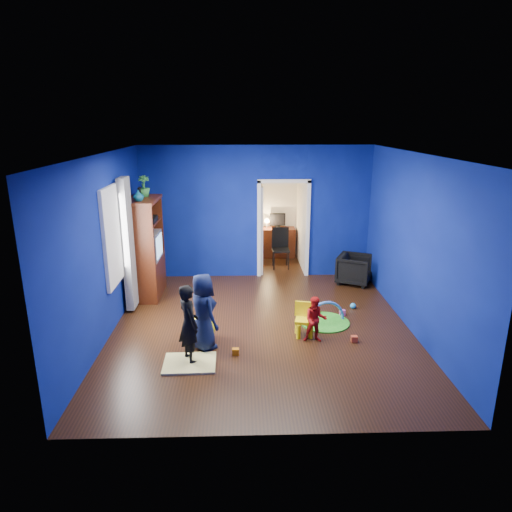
{
  "coord_description": "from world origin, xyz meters",
  "views": [
    {
      "loc": [
        -0.32,
        -7.07,
        3.39
      ],
      "look_at": [
        -0.08,
        0.4,
        1.16
      ],
      "focal_mm": 32.0,
      "sensor_mm": 36.0,
      "label": 1
    }
  ],
  "objects_px": {
    "play_mat": "(325,322)",
    "kid_chair": "(304,322)",
    "child_black": "(189,324)",
    "toddler_red": "(315,320)",
    "tv_armoire": "(146,248)",
    "vase": "(138,196)",
    "study_desk": "(278,242)",
    "hopper_ball": "(202,328)",
    "armchair": "(355,269)",
    "child_navy": "(203,312)",
    "crt_tv": "(147,246)",
    "folding_chair": "(281,249)"
  },
  "relations": [
    {
      "from": "hopper_ball",
      "to": "play_mat",
      "type": "xyz_separation_m",
      "value": [
        2.08,
        0.59,
        -0.2
      ]
    },
    {
      "from": "play_mat",
      "to": "kid_chair",
      "type": "bearing_deg",
      "value": -131.95
    },
    {
      "from": "play_mat",
      "to": "child_navy",
      "type": "bearing_deg",
      "value": -157.57
    },
    {
      "from": "kid_chair",
      "to": "child_navy",
      "type": "bearing_deg",
      "value": -154.8
    },
    {
      "from": "vase",
      "to": "folding_chair",
      "type": "relative_size",
      "value": 0.22
    },
    {
      "from": "toddler_red",
      "to": "study_desk",
      "type": "height_order",
      "value": "same"
    },
    {
      "from": "armchair",
      "to": "child_navy",
      "type": "relative_size",
      "value": 0.58
    },
    {
      "from": "child_black",
      "to": "folding_chair",
      "type": "bearing_deg",
      "value": -50.8
    },
    {
      "from": "child_navy",
      "to": "kid_chair",
      "type": "distance_m",
      "value": 1.68
    },
    {
      "from": "study_desk",
      "to": "folding_chair",
      "type": "height_order",
      "value": "folding_chair"
    },
    {
      "from": "child_black",
      "to": "study_desk",
      "type": "distance_m",
      "value": 5.59
    },
    {
      "from": "study_desk",
      "to": "folding_chair",
      "type": "bearing_deg",
      "value": -90.0
    },
    {
      "from": "toddler_red",
      "to": "vase",
      "type": "bearing_deg",
      "value": 153.05
    },
    {
      "from": "crt_tv",
      "to": "play_mat",
      "type": "height_order",
      "value": "crt_tv"
    },
    {
      "from": "vase",
      "to": "folding_chair",
      "type": "xyz_separation_m",
      "value": [
        2.82,
        1.96,
        -1.6
      ]
    },
    {
      "from": "child_black",
      "to": "child_navy",
      "type": "xyz_separation_m",
      "value": [
        0.18,
        0.4,
        0.01
      ]
    },
    {
      "from": "kid_chair",
      "to": "child_black",
      "type": "bearing_deg",
      "value": -144.33
    },
    {
      "from": "toddler_red",
      "to": "vase",
      "type": "distance_m",
      "value": 3.94
    },
    {
      "from": "tv_armoire",
      "to": "vase",
      "type": "bearing_deg",
      "value": -90.0
    },
    {
      "from": "toddler_red",
      "to": "study_desk",
      "type": "relative_size",
      "value": 0.85
    },
    {
      "from": "child_black",
      "to": "kid_chair",
      "type": "distance_m",
      "value": 1.96
    },
    {
      "from": "armchair",
      "to": "hopper_ball",
      "type": "distance_m",
      "value": 4.01
    },
    {
      "from": "kid_chair",
      "to": "play_mat",
      "type": "height_order",
      "value": "kid_chair"
    },
    {
      "from": "child_black",
      "to": "vase",
      "type": "bearing_deg",
      "value": -4.45
    },
    {
      "from": "vase",
      "to": "study_desk",
      "type": "height_order",
      "value": "vase"
    },
    {
      "from": "child_navy",
      "to": "study_desk",
      "type": "distance_m",
      "value": 5.15
    },
    {
      "from": "child_navy",
      "to": "hopper_ball",
      "type": "bearing_deg",
      "value": -22.93
    },
    {
      "from": "child_navy",
      "to": "hopper_ball",
      "type": "relative_size",
      "value": 2.81
    },
    {
      "from": "armchair",
      "to": "child_navy",
      "type": "distance_m",
      "value": 4.15
    },
    {
      "from": "armchair",
      "to": "hopper_ball",
      "type": "xyz_separation_m",
      "value": [
        -3.07,
        -2.58,
        -0.1
      ]
    },
    {
      "from": "toddler_red",
      "to": "hopper_ball",
      "type": "relative_size",
      "value": 1.75
    },
    {
      "from": "vase",
      "to": "folding_chair",
      "type": "height_order",
      "value": "vase"
    },
    {
      "from": "tv_armoire",
      "to": "kid_chair",
      "type": "relative_size",
      "value": 3.92
    },
    {
      "from": "tv_armoire",
      "to": "play_mat",
      "type": "xyz_separation_m",
      "value": [
        3.33,
        -1.46,
        -0.97
      ]
    },
    {
      "from": "play_mat",
      "to": "folding_chair",
      "type": "distance_m",
      "value": 3.2
    },
    {
      "from": "tv_armoire",
      "to": "hopper_ball",
      "type": "xyz_separation_m",
      "value": [
        1.25,
        -2.05,
        -0.77
      ]
    },
    {
      "from": "child_navy",
      "to": "play_mat",
      "type": "bearing_deg",
      "value": -101.81
    },
    {
      "from": "child_black",
      "to": "toddler_red",
      "type": "xyz_separation_m",
      "value": [
        1.93,
        0.56,
        -0.22
      ]
    },
    {
      "from": "tv_armoire",
      "to": "crt_tv",
      "type": "bearing_deg",
      "value": 0.0
    },
    {
      "from": "tv_armoire",
      "to": "kid_chair",
      "type": "bearing_deg",
      "value": -33.82
    },
    {
      "from": "child_black",
      "to": "tv_armoire",
      "type": "bearing_deg",
      "value": -6.94
    },
    {
      "from": "child_black",
      "to": "child_navy",
      "type": "bearing_deg",
      "value": -53.43
    },
    {
      "from": "crt_tv",
      "to": "play_mat",
      "type": "bearing_deg",
      "value": -23.99
    },
    {
      "from": "child_black",
      "to": "tv_armoire",
      "type": "distance_m",
      "value": 2.95
    },
    {
      "from": "study_desk",
      "to": "folding_chair",
      "type": "xyz_separation_m",
      "value": [
        0.0,
        -0.96,
        0.09
      ]
    },
    {
      "from": "toddler_red",
      "to": "kid_chair",
      "type": "distance_m",
      "value": 0.28
    },
    {
      "from": "crt_tv",
      "to": "armchair",
      "type": "bearing_deg",
      "value": 7.02
    },
    {
      "from": "child_black",
      "to": "toddler_red",
      "type": "bearing_deg",
      "value": -103.41
    },
    {
      "from": "vase",
      "to": "hopper_ball",
      "type": "height_order",
      "value": "vase"
    },
    {
      "from": "child_navy",
      "to": "tv_armoire",
      "type": "xyz_separation_m",
      "value": [
        -1.3,
        2.3,
        0.38
      ]
    }
  ]
}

